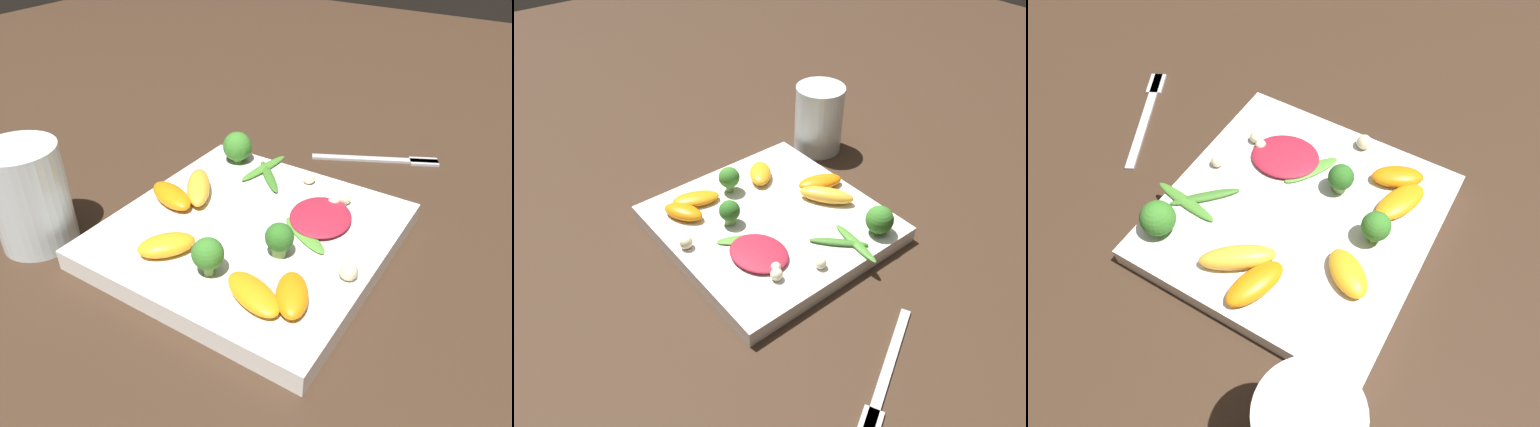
# 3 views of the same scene
# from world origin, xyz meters

# --- Properties ---
(ground_plane) EXTENTS (2.40, 2.40, 0.00)m
(ground_plane) POSITION_xyz_m (0.00, 0.00, 0.00)
(ground_plane) COLOR #382619
(plate) EXTENTS (0.28, 0.28, 0.02)m
(plate) POSITION_xyz_m (0.00, 0.00, 0.01)
(plate) COLOR white
(plate) RESTS_ON ground_plane
(drinking_glass) EXTENTS (0.08, 0.08, 0.11)m
(drinking_glass) POSITION_xyz_m (0.20, 0.12, 0.06)
(drinking_glass) COLOR silver
(drinking_glass) RESTS_ON ground_plane
(fork) EXTENTS (0.16, 0.09, 0.01)m
(fork) POSITION_xyz_m (-0.06, -0.27, 0.00)
(fork) COLOR #B2B2B7
(fork) RESTS_ON ground_plane
(radicchio_leaf_0) EXTENTS (0.09, 0.10, 0.01)m
(radicchio_leaf_0) POSITION_xyz_m (-0.06, -0.05, 0.03)
(radicchio_leaf_0) COLOR maroon
(radicchio_leaf_0) RESTS_ON plate
(orange_segment_0) EXTENTS (0.07, 0.05, 0.01)m
(orange_segment_0) POSITION_xyz_m (-0.06, 0.09, 0.03)
(orange_segment_0) COLOR orange
(orange_segment_0) RESTS_ON plate
(orange_segment_1) EXTENTS (0.05, 0.07, 0.02)m
(orange_segment_1) POSITION_xyz_m (-0.09, 0.08, 0.03)
(orange_segment_1) COLOR orange
(orange_segment_1) RESTS_ON plate
(orange_segment_2) EXTENTS (0.07, 0.08, 0.02)m
(orange_segment_2) POSITION_xyz_m (0.09, -0.02, 0.03)
(orange_segment_2) COLOR #FCAD33
(orange_segment_2) RESTS_ON plate
(orange_segment_3) EXTENTS (0.06, 0.07, 0.02)m
(orange_segment_3) POSITION_xyz_m (0.05, 0.08, 0.03)
(orange_segment_3) COLOR orange
(orange_segment_3) RESTS_ON plate
(orange_segment_4) EXTENTS (0.07, 0.05, 0.02)m
(orange_segment_4) POSITION_xyz_m (0.10, 0.01, 0.03)
(orange_segment_4) COLOR orange
(orange_segment_4) RESTS_ON plate
(broccoli_floret_0) EXTENTS (0.04, 0.04, 0.04)m
(broccoli_floret_0) POSITION_xyz_m (0.09, -0.11, 0.04)
(broccoli_floret_0) COLOR #7A9E51
(broccoli_floret_0) RESTS_ON plate
(broccoli_floret_1) EXTENTS (0.03, 0.03, 0.04)m
(broccoli_floret_1) POSITION_xyz_m (-0.01, 0.09, 0.05)
(broccoli_floret_1) COLOR #7A9E51
(broccoli_floret_1) RESTS_ON plate
(broccoli_floret_2) EXTENTS (0.03, 0.03, 0.04)m
(broccoli_floret_2) POSITION_xyz_m (-0.05, 0.02, 0.04)
(broccoli_floret_2) COLOR #7A9E51
(broccoli_floret_2) RESTS_ON plate
(arugula_sprig_0) EXTENTS (0.03, 0.08, 0.01)m
(arugula_sprig_0) POSITION_xyz_m (0.05, -0.11, 0.03)
(arugula_sprig_0) COLOR #47842D
(arugula_sprig_0) RESTS_ON plate
(arugula_sprig_1) EXTENTS (0.07, 0.05, 0.00)m
(arugula_sprig_1) POSITION_xyz_m (-0.06, -0.02, 0.03)
(arugula_sprig_1) COLOR #518E33
(arugula_sprig_1) RESTS_ON plate
(arugula_sprig_2) EXTENTS (0.06, 0.06, 0.01)m
(arugula_sprig_2) POSITION_xyz_m (0.04, -0.10, 0.03)
(arugula_sprig_2) COLOR #3D7528
(arugula_sprig_2) RESTS_ON plate
(macadamia_nut_0) EXTENTS (0.01, 0.01, 0.01)m
(macadamia_nut_0) POSITION_xyz_m (-0.01, -0.11, 0.03)
(macadamia_nut_0) COLOR beige
(macadamia_nut_0) RESTS_ON plate
(macadamia_nut_1) EXTENTS (0.01, 0.01, 0.01)m
(macadamia_nut_1) POSITION_xyz_m (-0.06, -0.08, 0.03)
(macadamia_nut_1) COLOR beige
(macadamia_nut_1) RESTS_ON plate
(macadamia_nut_2) EXTENTS (0.02, 0.02, 0.02)m
(macadamia_nut_2) POSITION_xyz_m (-0.12, 0.02, 0.03)
(macadamia_nut_2) COLOR beige
(macadamia_nut_2) RESTS_ON plate
(macadamia_nut_3) EXTENTS (0.02, 0.02, 0.02)m
(macadamia_nut_3) POSITION_xyz_m (-0.07, -0.10, 0.03)
(macadamia_nut_3) COLOR beige
(macadamia_nut_3) RESTS_ON plate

